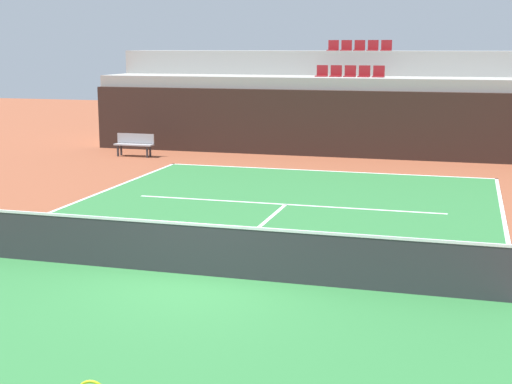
# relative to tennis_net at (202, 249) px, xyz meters

# --- Properties ---
(ground_plane) EXTENTS (80.00, 80.00, 0.00)m
(ground_plane) POSITION_rel_tennis_net_xyz_m (0.00, 0.00, -0.51)
(ground_plane) COLOR brown
(court_surface) EXTENTS (11.00, 24.00, 0.01)m
(court_surface) POSITION_rel_tennis_net_xyz_m (0.00, 0.00, -0.50)
(court_surface) COLOR #2D7238
(court_surface) RESTS_ON ground_plane
(baseline_far) EXTENTS (11.00, 0.10, 0.00)m
(baseline_far) POSITION_rel_tennis_net_xyz_m (0.00, 11.95, -0.50)
(baseline_far) COLOR white
(baseline_far) RESTS_ON court_surface
(service_line_far) EXTENTS (8.26, 0.10, 0.00)m
(service_line_far) POSITION_rel_tennis_net_xyz_m (0.00, 6.40, -0.50)
(service_line_far) COLOR white
(service_line_far) RESTS_ON court_surface
(centre_service_line) EXTENTS (0.10, 6.40, 0.00)m
(centre_service_line) POSITION_rel_tennis_net_xyz_m (0.00, 3.20, -0.50)
(centre_service_line) COLOR white
(centre_service_line) RESTS_ON court_surface
(back_wall) EXTENTS (20.02, 0.30, 2.49)m
(back_wall) POSITION_rel_tennis_net_xyz_m (0.00, 15.33, 0.73)
(back_wall) COLOR black
(back_wall) RESTS_ON ground_plane
(stands_tier_lower) EXTENTS (20.02, 2.40, 2.93)m
(stands_tier_lower) POSITION_rel_tennis_net_xyz_m (0.00, 16.68, 0.96)
(stands_tier_lower) COLOR #9E9E99
(stands_tier_lower) RESTS_ON ground_plane
(stands_tier_upper) EXTENTS (20.02, 2.40, 3.91)m
(stands_tier_upper) POSITION_rel_tennis_net_xyz_m (0.00, 19.08, 1.45)
(stands_tier_upper) COLOR #9E9E99
(stands_tier_upper) RESTS_ON ground_plane
(seating_row_lower) EXTENTS (2.65, 0.44, 0.44)m
(seating_row_lower) POSITION_rel_tennis_net_xyz_m (0.00, 16.78, 2.55)
(seating_row_lower) COLOR maroon
(seating_row_lower) RESTS_ON stands_tier_lower
(seating_row_upper) EXTENTS (2.65, 0.44, 0.44)m
(seating_row_upper) POSITION_rel_tennis_net_xyz_m (0.00, 19.18, 3.53)
(seating_row_upper) COLOR maroon
(seating_row_upper) RESTS_ON stands_tier_upper
(tennis_net) EXTENTS (11.08, 0.08, 1.07)m
(tennis_net) POSITION_rel_tennis_net_xyz_m (0.00, 0.00, 0.00)
(tennis_net) COLOR black
(tennis_net) RESTS_ON court_surface
(player_bench) EXTENTS (1.50, 0.40, 0.85)m
(player_bench) POSITION_rel_tennis_net_xyz_m (-7.59, 13.38, -0.00)
(player_bench) COLOR #99999E
(player_bench) RESTS_ON ground_plane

